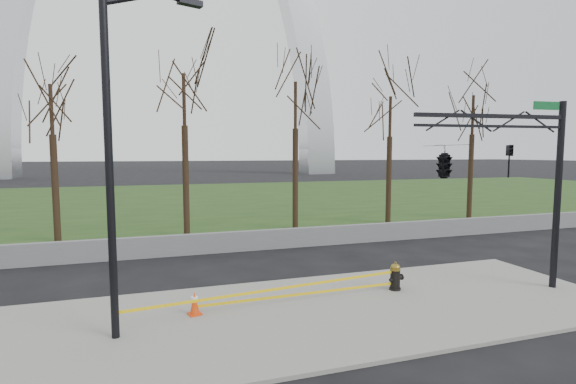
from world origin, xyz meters
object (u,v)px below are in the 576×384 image
object	(u,v)px
street_light	(119,140)
traffic_signal_mast	(468,162)
traffic_cone	(195,303)
fire_hydrant	(395,277)

from	to	relation	value
street_light	traffic_signal_mast	distance (m)	9.68
street_light	traffic_cone	bearing A→B (deg)	8.15
fire_hydrant	street_light	size ratio (longest dim) A/B	0.11
fire_hydrant	street_light	xyz separation A→B (m)	(-7.91, -0.94, 4.18)
fire_hydrant	traffic_signal_mast	xyz separation A→B (m)	(1.76, -0.96, 3.64)
traffic_cone	street_light	bearing A→B (deg)	-154.79
fire_hydrant	traffic_cone	size ratio (longest dim) A/B	1.42
fire_hydrant	traffic_cone	distance (m)	6.23
fire_hydrant	street_light	bearing A→B (deg)	175.41
street_light	traffic_signal_mast	world-z (taller)	street_light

